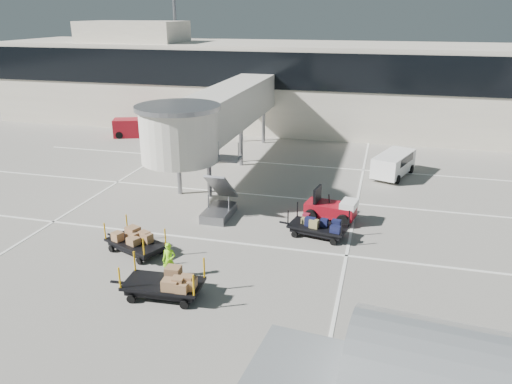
% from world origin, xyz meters
% --- Properties ---
extents(ground, '(140.00, 140.00, 0.00)m').
position_xyz_m(ground, '(0.00, 0.00, 0.00)').
color(ground, '#A19C90').
rests_on(ground, ground).
extents(lane_markings, '(40.00, 30.00, 0.02)m').
position_xyz_m(lane_markings, '(-0.67, 9.33, 0.01)').
color(lane_markings, white).
rests_on(lane_markings, ground).
extents(terminal, '(64.00, 12.11, 15.20)m').
position_xyz_m(terminal, '(-0.35, 29.94, 4.11)').
color(terminal, beige).
rests_on(terminal, ground).
extents(jet_bridge, '(5.70, 20.40, 6.03)m').
position_xyz_m(jet_bridge, '(-3.97, 12.26, 4.28)').
color(jet_bridge, silver).
rests_on(jet_bridge, ground).
extents(baggage_tug, '(2.94, 2.15, 1.81)m').
position_xyz_m(baggage_tug, '(4.80, 6.15, 0.66)').
color(baggage_tug, maroon).
rests_on(baggage_tug, ground).
extents(suitcase_cart, '(3.70, 2.01, 1.42)m').
position_xyz_m(suitcase_cart, '(4.36, 3.85, 0.50)').
color(suitcase_cart, black).
rests_on(suitcase_cart, ground).
extents(box_cart_near, '(3.94, 1.78, 1.53)m').
position_xyz_m(box_cart_near, '(-0.93, -3.48, 0.60)').
color(box_cart_near, black).
rests_on(box_cart_near, ground).
extents(box_cart_far, '(3.61, 2.47, 1.41)m').
position_xyz_m(box_cart_far, '(-3.93, -0.22, 0.54)').
color(box_cart_far, black).
rests_on(box_cart_far, ground).
extents(ground_worker, '(0.65, 0.49, 1.60)m').
position_xyz_m(ground_worker, '(-1.29, -1.95, 0.80)').
color(ground_worker, '#90EF19').
rests_on(ground_worker, ground).
extents(minivan, '(3.06, 4.61, 1.62)m').
position_xyz_m(minivan, '(8.10, 15.22, 0.97)').
color(minivan, white).
rests_on(minivan, ground).
extents(belt_loader, '(4.76, 3.08, 2.15)m').
position_xyz_m(belt_loader, '(-14.82, 21.36, 0.82)').
color(belt_loader, maroon).
rests_on(belt_loader, ground).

